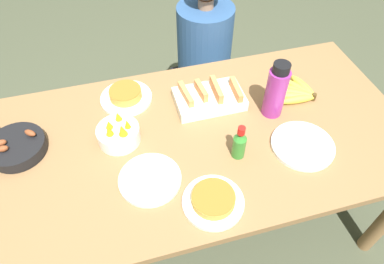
{
  "coord_description": "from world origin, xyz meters",
  "views": [
    {
      "loc": [
        -0.24,
        -0.88,
        1.79
      ],
      "look_at": [
        0.0,
        0.0,
        0.76
      ],
      "focal_mm": 32.0,
      "sensor_mm": 36.0,
      "label": 1
    }
  ],
  "objects_px": {
    "person_figure": "(204,71)",
    "frittata_plate_side": "(213,200)",
    "frittata_plate_center": "(126,96)",
    "empty_plate_far_left": "(303,145)",
    "melon_tray": "(209,98)",
    "banana_bunch": "(298,93)",
    "skillet": "(16,146)",
    "water_bottle": "(276,91)",
    "fruit_bowl_mango": "(119,133)",
    "empty_plate_near_front": "(150,179)",
    "hot_sauce_bottle": "(239,144)"
  },
  "relations": [
    {
      "from": "frittata_plate_center",
      "to": "water_bottle",
      "type": "bearing_deg",
      "value": -22.44
    },
    {
      "from": "skillet",
      "to": "frittata_plate_center",
      "type": "bearing_deg",
      "value": -105.08
    },
    {
      "from": "melon_tray",
      "to": "fruit_bowl_mango",
      "type": "distance_m",
      "value": 0.43
    },
    {
      "from": "empty_plate_far_left",
      "to": "hot_sauce_bottle",
      "type": "distance_m",
      "value": 0.27
    },
    {
      "from": "empty_plate_far_left",
      "to": "banana_bunch",
      "type": "bearing_deg",
      "value": 67.18
    },
    {
      "from": "banana_bunch",
      "to": "skillet",
      "type": "relative_size",
      "value": 0.62
    },
    {
      "from": "melon_tray",
      "to": "empty_plate_far_left",
      "type": "height_order",
      "value": "melon_tray"
    },
    {
      "from": "water_bottle",
      "to": "person_figure",
      "type": "distance_m",
      "value": 0.78
    },
    {
      "from": "skillet",
      "to": "frittata_plate_side",
      "type": "relative_size",
      "value": 1.5
    },
    {
      "from": "frittata_plate_side",
      "to": "empty_plate_far_left",
      "type": "relative_size",
      "value": 0.87
    },
    {
      "from": "skillet",
      "to": "water_bottle",
      "type": "distance_m",
      "value": 1.06
    },
    {
      "from": "empty_plate_far_left",
      "to": "fruit_bowl_mango",
      "type": "bearing_deg",
      "value": 161.84
    },
    {
      "from": "water_bottle",
      "to": "hot_sauce_bottle",
      "type": "distance_m",
      "value": 0.29
    },
    {
      "from": "person_figure",
      "to": "empty_plate_far_left",
      "type": "bearing_deg",
      "value": -81.06
    },
    {
      "from": "melon_tray",
      "to": "empty_plate_near_front",
      "type": "xyz_separation_m",
      "value": [
        -0.33,
        -0.34,
        -0.02
      ]
    },
    {
      "from": "melon_tray",
      "to": "skillet",
      "type": "distance_m",
      "value": 0.81
    },
    {
      "from": "banana_bunch",
      "to": "melon_tray",
      "type": "height_order",
      "value": "melon_tray"
    },
    {
      "from": "frittata_plate_center",
      "to": "empty_plate_far_left",
      "type": "distance_m",
      "value": 0.79
    },
    {
      "from": "empty_plate_far_left",
      "to": "empty_plate_near_front",
      "type": "bearing_deg",
      "value": 179.64
    },
    {
      "from": "melon_tray",
      "to": "fruit_bowl_mango",
      "type": "relative_size",
      "value": 1.76
    },
    {
      "from": "melon_tray",
      "to": "fruit_bowl_mango",
      "type": "xyz_separation_m",
      "value": [
        -0.41,
        -0.11,
        0.01
      ]
    },
    {
      "from": "empty_plate_near_front",
      "to": "water_bottle",
      "type": "relative_size",
      "value": 0.89
    },
    {
      "from": "frittata_plate_center",
      "to": "empty_plate_near_front",
      "type": "bearing_deg",
      "value": -87.3
    },
    {
      "from": "skillet",
      "to": "hot_sauce_bottle",
      "type": "height_order",
      "value": "hot_sauce_bottle"
    },
    {
      "from": "fruit_bowl_mango",
      "to": "empty_plate_near_front",
      "type": "bearing_deg",
      "value": -70.13
    },
    {
      "from": "banana_bunch",
      "to": "water_bottle",
      "type": "relative_size",
      "value": 0.79
    },
    {
      "from": "skillet",
      "to": "frittata_plate_center",
      "type": "relative_size",
      "value": 1.42
    },
    {
      "from": "empty_plate_far_left",
      "to": "water_bottle",
      "type": "relative_size",
      "value": 0.97
    },
    {
      "from": "skillet",
      "to": "empty_plate_far_left",
      "type": "distance_m",
      "value": 1.13
    },
    {
      "from": "frittata_plate_center",
      "to": "banana_bunch",
      "type": "bearing_deg",
      "value": -13.55
    },
    {
      "from": "frittata_plate_side",
      "to": "person_figure",
      "type": "distance_m",
      "value": 1.11
    },
    {
      "from": "fruit_bowl_mango",
      "to": "hot_sauce_bottle",
      "type": "height_order",
      "value": "hot_sauce_bottle"
    },
    {
      "from": "fruit_bowl_mango",
      "to": "melon_tray",
      "type": "bearing_deg",
      "value": 14.91
    },
    {
      "from": "empty_plate_far_left",
      "to": "melon_tray",
      "type": "bearing_deg",
      "value": 129.98
    },
    {
      "from": "fruit_bowl_mango",
      "to": "water_bottle",
      "type": "distance_m",
      "value": 0.66
    },
    {
      "from": "banana_bunch",
      "to": "frittata_plate_center",
      "type": "height_order",
      "value": "frittata_plate_center"
    },
    {
      "from": "empty_plate_far_left",
      "to": "frittata_plate_side",
      "type": "bearing_deg",
      "value": -160.71
    },
    {
      "from": "frittata_plate_side",
      "to": "fruit_bowl_mango",
      "type": "relative_size",
      "value": 1.28
    },
    {
      "from": "hot_sauce_bottle",
      "to": "person_figure",
      "type": "bearing_deg",
      "value": 81.72
    },
    {
      "from": "melon_tray",
      "to": "hot_sauce_bottle",
      "type": "bearing_deg",
      "value": -86.09
    },
    {
      "from": "skillet",
      "to": "melon_tray",
      "type": "bearing_deg",
      "value": -122.61
    },
    {
      "from": "skillet",
      "to": "empty_plate_near_front",
      "type": "height_order",
      "value": "skillet"
    },
    {
      "from": "frittata_plate_side",
      "to": "empty_plate_near_front",
      "type": "distance_m",
      "value": 0.25
    },
    {
      "from": "person_figure",
      "to": "frittata_plate_side",
      "type": "bearing_deg",
      "value": -105.32
    },
    {
      "from": "banana_bunch",
      "to": "melon_tray",
      "type": "xyz_separation_m",
      "value": [
        -0.4,
        0.06,
        0.01
      ]
    },
    {
      "from": "frittata_plate_center",
      "to": "skillet",
      "type": "bearing_deg",
      "value": -158.32
    },
    {
      "from": "skillet",
      "to": "empty_plate_far_left",
      "type": "bearing_deg",
      "value": -141.16
    },
    {
      "from": "empty_plate_far_left",
      "to": "water_bottle",
      "type": "height_order",
      "value": "water_bottle"
    },
    {
      "from": "melon_tray",
      "to": "banana_bunch",
      "type": "bearing_deg",
      "value": -8.51
    },
    {
      "from": "empty_plate_near_front",
      "to": "fruit_bowl_mango",
      "type": "distance_m",
      "value": 0.24
    }
  ]
}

